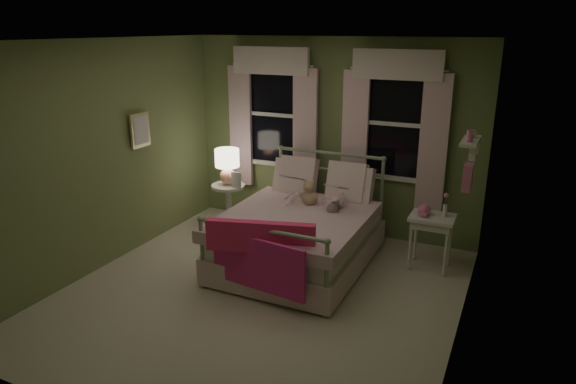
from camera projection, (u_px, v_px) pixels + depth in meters
The scene contains 18 objects.
room_shell at pixel (257, 177), 5.06m from camera, with size 4.20×4.20×4.20m.
bed at pixel (300, 233), 6.07m from camera, with size 1.58×2.04×1.18m.
pink_throw at pixel (259, 248), 5.11m from camera, with size 1.10×0.40×0.71m.
child_left at pixel (294, 178), 6.38m from camera, with size 0.25×0.16×0.69m, color #F7D1DD.
child_right at pixel (336, 183), 6.15m from camera, with size 0.35×0.27×0.71m, color #F7D1DD.
book_left at pixel (285, 180), 6.15m from camera, with size 0.20×0.27×0.03m, color beige.
book_right at pixel (329, 189), 5.94m from camera, with size 0.20×0.27×0.02m, color beige.
teddy_bear at pixel (309, 194), 6.17m from camera, with size 0.24×0.20×0.32m.
nightstand_left at pixel (229, 201), 7.09m from camera, with size 0.46×0.46×0.65m.
table_lamp at pixel (227, 163), 6.92m from camera, with size 0.33×0.33×0.49m.
book_nightstand at pixel (231, 187), 6.91m from camera, with size 0.16×0.22×0.02m, color beige.
nightstand_right at pixel (432, 224), 5.90m from camera, with size 0.50×0.40×0.64m.
pink_toy at pixel (424, 210), 5.88m from camera, with size 0.14×0.19×0.14m.
bud_vase at pixel (445, 205), 5.82m from camera, with size 0.06×0.06×0.28m.
window_left at pixel (272, 110), 7.05m from camera, with size 1.34×0.13×1.96m.
window_right at pixel (394, 119), 6.36m from camera, with size 1.34×0.13×1.96m.
wall_shelf at pixel (469, 159), 4.83m from camera, with size 0.15×0.50×0.60m.
framed_picture at pixel (140, 130), 6.29m from camera, with size 0.03×0.32×0.42m.
Camera 1 is at (2.33, -4.27, 2.72)m, focal length 32.00 mm.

